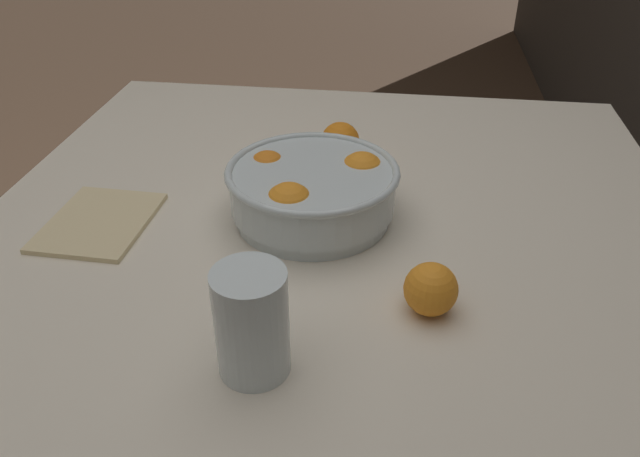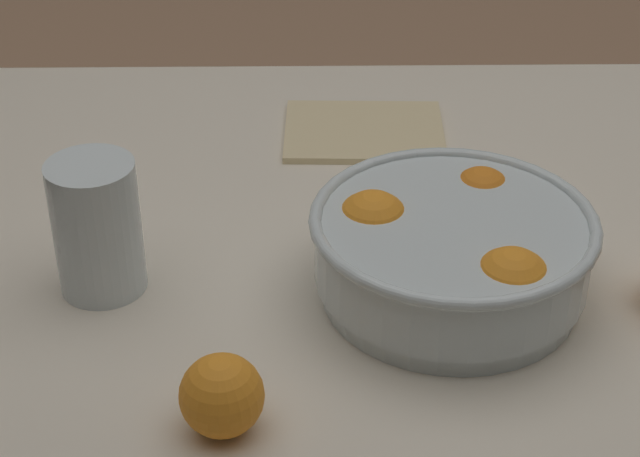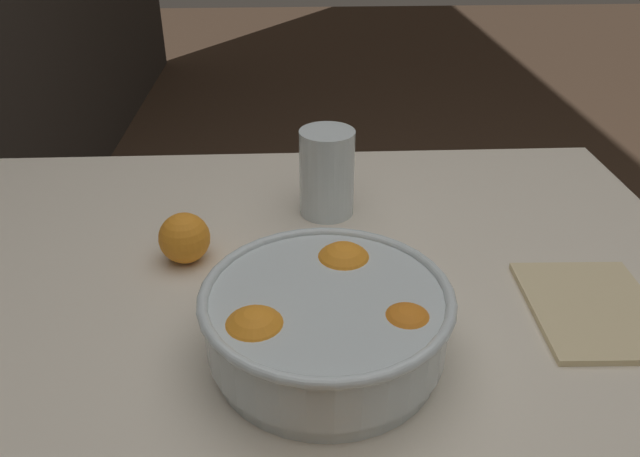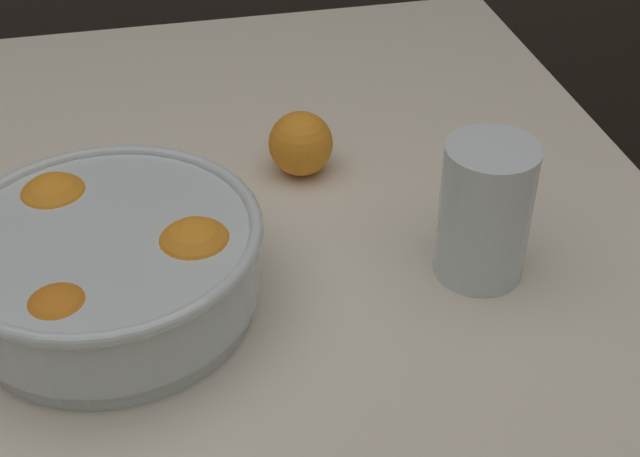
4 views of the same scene
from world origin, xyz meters
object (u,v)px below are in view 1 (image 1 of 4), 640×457
at_px(fruit_bowl, 312,189).
at_px(juice_glass, 252,327).
at_px(orange_loose_front, 431,289).
at_px(orange_loose_near_bowl, 340,141).

distance_m(fruit_bowl, juice_glass, 0.33).
bearing_deg(orange_loose_front, juice_glass, -57.37).
relative_size(fruit_bowl, orange_loose_front, 3.87).
bearing_deg(orange_loose_front, fruit_bowl, -138.97).
relative_size(fruit_bowl, orange_loose_near_bowl, 3.76).
bearing_deg(orange_loose_near_bowl, orange_loose_front, 20.98).
xyz_separation_m(fruit_bowl, orange_loose_front, (0.21, 0.18, -0.02)).
height_order(orange_loose_near_bowl, orange_loose_front, orange_loose_near_bowl).
bearing_deg(juice_glass, orange_loose_near_bowl, 175.80).
height_order(fruit_bowl, orange_loose_front, fruit_bowl).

